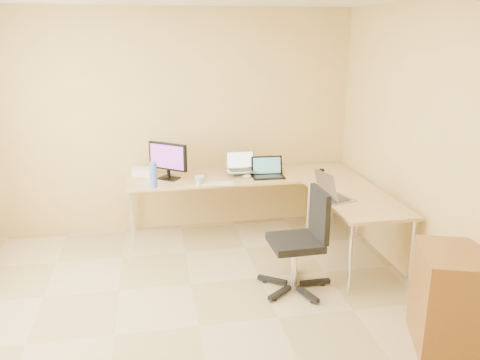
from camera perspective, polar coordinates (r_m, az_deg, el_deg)
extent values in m
plane|color=tan|center=(4.22, -4.82, -16.53)|extent=(4.50, 4.50, 0.00)
plane|color=tan|center=(5.87, -7.40, 6.64)|extent=(4.50, 0.00, 4.50)
plane|color=tan|center=(4.38, 23.19, 2.01)|extent=(0.00, 4.50, 4.50)
cube|color=tan|center=(5.80, 0.35, -2.88)|extent=(2.65, 0.70, 0.73)
cube|color=tan|center=(5.19, 13.17, -5.78)|extent=(0.70, 1.30, 0.73)
cube|color=black|center=(5.55, -8.35, 2.21)|extent=(0.48, 0.43, 0.42)
cube|color=#225951|center=(5.80, 0.11, 1.13)|extent=(0.22, 0.30, 0.05)
cube|color=#BAB9C4|center=(5.64, 0.17, 2.10)|extent=(0.34, 0.26, 0.22)
cube|color=black|center=(5.59, 3.30, 1.45)|extent=(0.37, 0.28, 0.23)
cube|color=silver|center=(5.35, -2.95, -0.39)|extent=(0.42, 0.19, 0.02)
ellipsoid|color=silver|center=(5.58, 0.78, 0.44)|extent=(0.12, 0.09, 0.04)
imported|color=silver|center=(5.32, -4.67, -0.05)|extent=(0.13, 0.13, 0.10)
cylinder|color=silver|center=(5.63, -4.34, 0.50)|extent=(0.12, 0.12, 0.03)
cylinder|color=#4D72C3|center=(5.27, -10.01, 0.57)|extent=(0.10, 0.10, 0.28)
cube|color=beige|center=(5.42, -10.24, -0.51)|extent=(0.23, 0.31, 0.01)
cube|color=white|center=(5.78, -11.06, 0.96)|extent=(0.29, 0.26, 0.09)
cylinder|color=white|center=(5.76, -8.17, 1.92)|extent=(0.25, 0.25, 0.26)
cylinder|color=black|center=(5.62, 9.43, 0.71)|extent=(0.07, 0.07, 0.11)
cube|color=#9B9AAA|center=(4.90, 11.04, -0.90)|extent=(0.44, 0.39, 0.25)
cube|color=black|center=(4.55, 6.41, -6.84)|extent=(0.60, 0.60, 0.97)
cube|color=brown|center=(4.13, 23.20, -12.94)|extent=(0.65, 0.72, 0.83)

